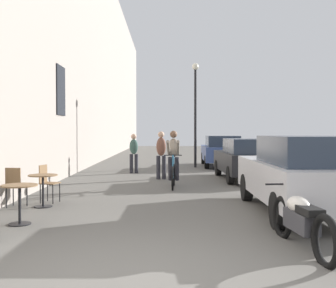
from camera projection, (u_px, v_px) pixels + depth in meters
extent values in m
plane|color=#5B5954|center=(131.00, 279.00, 4.63)|extent=(88.00, 88.00, 0.00)
cube|color=gray|center=(79.00, 36.00, 18.41)|extent=(0.50, 68.00, 11.98)
cube|color=black|center=(61.00, 91.00, 14.07)|extent=(0.04, 1.10, 1.70)
cylinder|color=black|center=(20.00, 224.00, 7.38)|extent=(0.40, 0.40, 0.02)
cylinder|color=black|center=(20.00, 205.00, 7.37)|extent=(0.05, 0.05, 0.67)
cylinder|color=brown|center=(19.00, 185.00, 7.36)|extent=(0.64, 0.64, 0.02)
cylinder|color=black|center=(43.00, 206.00, 9.11)|extent=(0.40, 0.40, 0.02)
cylinder|color=black|center=(43.00, 191.00, 9.10)|extent=(0.05, 0.05, 0.67)
cylinder|color=brown|center=(43.00, 175.00, 9.09)|extent=(0.64, 0.64, 0.02)
cylinder|color=black|center=(60.00, 192.00, 9.79)|extent=(0.02, 0.02, 0.45)
cylinder|color=black|center=(53.00, 194.00, 9.47)|extent=(0.02, 0.02, 0.45)
cylinder|color=black|center=(48.00, 192.00, 9.86)|extent=(0.02, 0.02, 0.45)
cylinder|color=black|center=(40.00, 194.00, 9.55)|extent=(0.02, 0.02, 0.45)
cube|color=brown|center=(50.00, 183.00, 9.66)|extent=(0.46, 0.46, 0.02)
cube|color=brown|center=(43.00, 174.00, 9.69)|extent=(0.10, 0.34, 0.42)
cylinder|color=black|center=(13.00, 196.00, 9.27)|extent=(0.02, 0.02, 0.45)
cylinder|color=black|center=(27.00, 196.00, 9.24)|extent=(0.02, 0.02, 0.45)
cylinder|color=black|center=(6.00, 198.00, 8.95)|extent=(0.02, 0.02, 0.45)
cylinder|color=black|center=(21.00, 198.00, 8.92)|extent=(0.02, 0.02, 0.45)
cube|color=brown|center=(17.00, 186.00, 9.09)|extent=(0.41, 0.41, 0.02)
cube|color=brown|center=(13.00, 177.00, 8.90)|extent=(0.34, 0.05, 0.42)
torus|color=black|center=(173.00, 179.00, 11.75)|extent=(0.09, 0.71, 0.71)
torus|color=black|center=(174.00, 175.00, 12.79)|extent=(0.09, 0.71, 0.71)
cylinder|color=#286084|center=(174.00, 166.00, 12.70)|extent=(0.05, 0.22, 0.58)
cylinder|color=#286084|center=(173.00, 156.00, 12.19)|extent=(0.08, 0.83, 0.14)
cylinder|color=#286084|center=(173.00, 167.00, 11.76)|extent=(0.04, 0.09, 0.67)
cylinder|color=#286084|center=(173.00, 175.00, 12.29)|extent=(0.09, 1.00, 0.12)
cylinder|color=black|center=(173.00, 155.00, 11.78)|extent=(0.52, 0.06, 0.03)
ellipsoid|color=black|center=(174.00, 156.00, 12.60)|extent=(0.12, 0.24, 0.06)
ellipsoid|color=gray|center=(174.00, 147.00, 12.51)|extent=(0.36, 0.37, 0.59)
sphere|color=brown|center=(174.00, 134.00, 12.46)|extent=(0.22, 0.22, 0.22)
cylinder|color=#26262D|center=(177.00, 169.00, 12.45)|extent=(0.15, 0.40, 0.75)
cylinder|color=#26262D|center=(170.00, 169.00, 12.46)|extent=(0.15, 0.40, 0.75)
cylinder|color=gray|center=(178.00, 148.00, 12.11)|extent=(0.12, 0.75, 0.48)
cylinder|color=gray|center=(168.00, 148.00, 12.13)|extent=(0.15, 0.75, 0.48)
cylinder|color=#26262D|center=(158.00, 167.00, 14.47)|extent=(0.14, 0.14, 0.83)
cylinder|color=#26262D|center=(164.00, 167.00, 14.47)|extent=(0.14, 0.14, 0.83)
ellipsoid|color=brown|center=(161.00, 147.00, 14.44)|extent=(0.34, 0.24, 0.65)
sphere|color=tan|center=(161.00, 134.00, 14.43)|extent=(0.22, 0.22, 0.22)
cylinder|color=#26262D|center=(136.00, 164.00, 16.56)|extent=(0.14, 0.14, 0.78)
cylinder|color=#26262D|center=(131.00, 164.00, 16.53)|extent=(0.14, 0.14, 0.78)
ellipsoid|color=#38564C|center=(134.00, 147.00, 16.53)|extent=(0.37, 0.28, 0.61)
sphere|color=tan|center=(134.00, 136.00, 16.51)|extent=(0.22, 0.22, 0.22)
cylinder|color=black|center=(195.00, 119.00, 19.26)|extent=(0.12, 0.12, 4.60)
sphere|color=silver|center=(195.00, 67.00, 19.19)|extent=(0.32, 0.32, 0.32)
cube|color=#B7B7BC|center=(301.00, 179.00, 8.47)|extent=(1.92, 4.50, 0.73)
cube|color=#283342|center=(310.00, 150.00, 7.91)|extent=(1.59, 2.44, 0.54)
cylinder|color=black|center=(247.00, 187.00, 9.96)|extent=(0.22, 0.65, 0.64)
cylinder|color=black|center=(316.00, 187.00, 9.95)|extent=(0.22, 0.65, 0.64)
cylinder|color=black|center=(279.00, 211.00, 7.01)|extent=(0.22, 0.65, 0.64)
cube|color=black|center=(245.00, 162.00, 14.36)|extent=(1.73, 4.07, 0.66)
cube|color=#283342|center=(248.00, 146.00, 13.86)|extent=(1.44, 2.21, 0.49)
cylinder|color=black|center=(218.00, 168.00, 15.69)|extent=(0.20, 0.59, 0.58)
cylinder|color=black|center=(258.00, 168.00, 15.73)|extent=(0.20, 0.59, 0.58)
cylinder|color=black|center=(230.00, 175.00, 13.02)|extent=(0.20, 0.59, 0.58)
cylinder|color=black|center=(278.00, 175.00, 13.06)|extent=(0.20, 0.59, 0.58)
cube|color=#384C84|center=(221.00, 153.00, 19.92)|extent=(1.90, 4.25, 0.68)
cube|color=#283342|center=(222.00, 141.00, 19.40)|extent=(1.54, 2.32, 0.51)
cylinder|color=black|center=(203.00, 158.00, 21.33)|extent=(0.22, 0.61, 0.60)
cylinder|color=black|center=(234.00, 158.00, 21.28)|extent=(0.22, 0.61, 0.60)
cylinder|color=black|center=(207.00, 162.00, 18.57)|extent=(0.22, 0.61, 0.60)
cylinder|color=black|center=(242.00, 162.00, 18.52)|extent=(0.22, 0.61, 0.60)
torus|color=black|center=(282.00, 218.00, 6.55)|extent=(0.15, 0.70, 0.69)
torus|color=black|center=(326.00, 242.00, 5.10)|extent=(0.16, 0.71, 0.70)
cube|color=#333338|center=(301.00, 221.00, 5.82)|extent=(0.31, 0.78, 0.28)
ellipsoid|color=beige|center=(298.00, 205.00, 5.91)|extent=(0.32, 0.54, 0.24)
cube|color=black|center=(310.00, 211.00, 5.54)|extent=(0.28, 0.46, 0.10)
cylinder|color=black|center=(285.00, 184.00, 6.43)|extent=(0.62, 0.08, 0.03)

